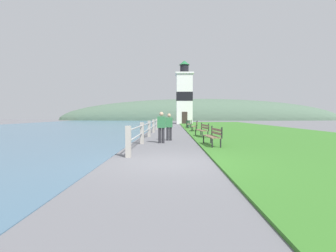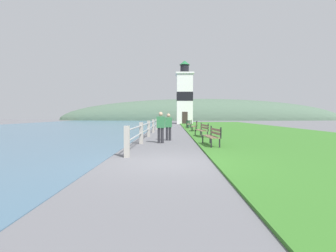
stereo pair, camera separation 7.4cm
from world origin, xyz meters
TOP-DOWN VIEW (x-y plane):
  - ground_plane at (0.00, 0.00)m, footprint 160.00×160.00m
  - grass_verge at (7.46, 18.08)m, footprint 12.00×54.23m
  - water_strip at (-13.96, 18.08)m, footprint 24.00×86.76m
  - seawall_railing at (-1.36, 15.86)m, footprint 0.18×29.91m
  - park_bench_near at (2.09, 4.18)m, footprint 0.63×1.84m
  - park_bench_midway at (2.20, 9.22)m, footprint 0.72×1.89m
  - park_bench_far at (2.25, 15.26)m, footprint 0.68×1.65m
  - park_bench_by_lighthouse at (2.17, 20.74)m, footprint 0.65×2.00m
  - lighthouse at (2.28, 35.93)m, footprint 2.99×2.99m
  - person_strolling at (-0.39, 5.65)m, footprint 0.43×0.28m
  - person_by_railing at (-0.01, 7.06)m, footprint 0.40×0.24m
  - trash_bin at (2.11, 22.55)m, footprint 0.54×0.54m
  - distant_hillside at (8.00, 66.15)m, footprint 80.00×16.00m

SIDE VIEW (x-z plane):
  - ground_plane at x=0.00m, z-range 0.00..0.00m
  - distant_hillside at x=8.00m, z-range -6.00..6.00m
  - water_strip at x=-13.96m, z-range 0.00..0.01m
  - grass_verge at x=7.46m, z-range 0.00..0.06m
  - trash_bin at x=2.11m, z-range 0.00..0.84m
  - park_bench_far at x=2.25m, z-range 0.07..1.01m
  - park_bench_near at x=2.09m, z-range 0.07..1.01m
  - park_bench_midway at x=2.20m, z-range 0.07..1.01m
  - park_bench_by_lighthouse at x=2.17m, z-range 0.07..1.01m
  - seawall_railing at x=-1.36m, z-range 0.08..1.18m
  - person_by_railing at x=-0.01m, z-range 0.07..1.62m
  - person_strolling at x=-0.39m, z-range 0.07..1.70m
  - lighthouse at x=2.28m, z-range -0.59..9.92m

